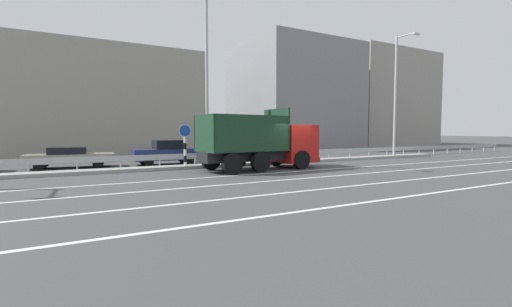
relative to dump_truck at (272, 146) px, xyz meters
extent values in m
plane|color=#424244|center=(0.78, -0.51, -1.26)|extent=(320.00, 320.00, 0.00)
cube|color=silver|center=(-0.89, -1.87, -1.26)|extent=(59.12, 0.16, 0.01)
cube|color=silver|center=(-0.89, -4.21, -1.26)|extent=(59.12, 0.16, 0.01)
cube|color=silver|center=(-0.89, -6.84, -1.26)|extent=(59.12, 0.16, 0.01)
cube|color=silver|center=(-0.89, -9.28, -1.26)|extent=(59.12, 0.16, 0.01)
cube|color=gray|center=(0.78, 2.37, -1.17)|extent=(32.52, 1.10, 0.18)
cube|color=#9EA0A5|center=(0.78, 3.27, -0.64)|extent=(59.12, 0.04, 0.32)
cylinder|color=#ADADB2|center=(-11.76, 3.27, -0.95)|extent=(0.09, 0.09, 0.62)
cylinder|color=#ADADB2|center=(-9.67, 3.27, -0.95)|extent=(0.09, 0.09, 0.62)
cylinder|color=#ADADB2|center=(-7.58, 3.27, -0.95)|extent=(0.09, 0.09, 0.62)
cylinder|color=#ADADB2|center=(-5.49, 3.27, -0.95)|extent=(0.09, 0.09, 0.62)
cylinder|color=#ADADB2|center=(-3.40, 3.27, -0.95)|extent=(0.09, 0.09, 0.62)
cylinder|color=#ADADB2|center=(-1.31, 3.27, -0.95)|extent=(0.09, 0.09, 0.62)
cylinder|color=#ADADB2|center=(0.78, 3.27, -0.95)|extent=(0.09, 0.09, 0.62)
cylinder|color=#ADADB2|center=(2.87, 3.27, -0.95)|extent=(0.09, 0.09, 0.62)
cylinder|color=#ADADB2|center=(4.96, 3.27, -0.95)|extent=(0.09, 0.09, 0.62)
cylinder|color=#ADADB2|center=(7.05, 3.27, -0.95)|extent=(0.09, 0.09, 0.62)
cylinder|color=#ADADB2|center=(9.14, 3.27, -0.95)|extent=(0.09, 0.09, 0.62)
cylinder|color=#ADADB2|center=(11.23, 3.27, -0.95)|extent=(0.09, 0.09, 0.62)
cylinder|color=#ADADB2|center=(13.32, 3.27, -0.95)|extent=(0.09, 0.09, 0.62)
cylinder|color=#ADADB2|center=(15.41, 3.27, -0.95)|extent=(0.09, 0.09, 0.62)
cylinder|color=#ADADB2|center=(17.50, 3.27, -0.95)|extent=(0.09, 0.09, 0.62)
cylinder|color=#ADADB2|center=(19.59, 3.27, -0.95)|extent=(0.09, 0.09, 0.62)
cylinder|color=#ADADB2|center=(21.68, 3.27, -0.95)|extent=(0.09, 0.09, 0.62)
cylinder|color=#ADADB2|center=(23.77, 3.27, -0.95)|extent=(0.09, 0.09, 0.62)
cylinder|color=#ADADB2|center=(25.86, 3.27, -0.95)|extent=(0.09, 0.09, 0.62)
cylinder|color=#ADADB2|center=(27.95, 3.27, -0.95)|extent=(0.09, 0.09, 0.62)
cylinder|color=#ADADB2|center=(30.04, 3.27, -0.95)|extent=(0.09, 0.09, 0.62)
cube|color=red|center=(1.48, 0.12, 0.12)|extent=(2.22, 2.55, 2.15)
cube|color=black|center=(2.51, 0.20, 0.49)|extent=(0.19, 2.06, 0.81)
cube|color=black|center=(2.54, 0.20, -0.80)|extent=(0.28, 2.35, 0.24)
cube|color=black|center=(-1.90, -0.15, -0.48)|extent=(4.83, 1.68, 0.53)
cube|color=#193823|center=(-1.90, -0.15, -0.15)|extent=(4.72, 2.65, 0.12)
cube|color=#193823|center=(-1.99, 0.95, 0.78)|extent=(4.55, 0.46, 1.76)
cube|color=#193823|center=(-1.82, -1.25, 0.78)|extent=(4.55, 0.46, 1.76)
cube|color=#193823|center=(0.32, 0.03, 1.00)|extent=(0.28, 2.30, 2.20)
cube|color=#193823|center=(-4.12, -0.32, 0.78)|extent=(0.28, 2.30, 1.76)
cylinder|color=black|center=(1.08, 1.26, -0.74)|extent=(1.06, 0.40, 1.04)
cylinder|color=black|center=(1.27, -1.08, -0.74)|extent=(1.06, 0.40, 1.04)
cylinder|color=black|center=(-1.64, 1.05, -0.74)|extent=(1.06, 0.40, 1.04)
cylinder|color=black|center=(-1.46, -1.29, -0.74)|extent=(1.06, 0.40, 1.04)
cylinder|color=black|center=(-3.29, 0.92, -0.74)|extent=(1.06, 0.40, 1.04)
cylinder|color=black|center=(-3.11, -1.42, -0.74)|extent=(1.06, 0.40, 1.04)
cylinder|color=white|center=(-4.27, 2.37, -1.08)|extent=(0.16, 0.16, 0.36)
cylinder|color=black|center=(-4.27, 2.37, -0.72)|extent=(0.16, 0.16, 0.36)
cylinder|color=white|center=(-4.27, 2.37, -0.36)|extent=(0.16, 0.16, 0.36)
cylinder|color=black|center=(-4.27, 2.37, 0.00)|extent=(0.16, 0.16, 0.36)
cylinder|color=white|center=(-4.27, 2.37, 0.37)|extent=(0.16, 0.16, 0.36)
cylinder|color=#1E4CB2|center=(-4.27, 2.37, 0.87)|extent=(0.64, 0.03, 0.64)
cylinder|color=white|center=(-4.27, 2.37, 0.87)|extent=(0.69, 0.02, 0.69)
cylinder|color=#ADADB2|center=(-2.94, 2.36, 3.61)|extent=(0.18, 0.18, 9.75)
cylinder|color=#ADADB2|center=(12.83, 2.18, 3.54)|extent=(0.18, 0.18, 9.62)
cylinder|color=#ADADB2|center=(12.90, 1.38, 8.20)|extent=(0.24, 1.62, 0.10)
cube|color=silver|center=(12.97, 0.57, 8.12)|extent=(0.71, 0.26, 0.12)
cube|color=gray|center=(-9.94, 5.88, -0.71)|extent=(4.72, 2.10, 0.51)
cube|color=black|center=(-10.08, 5.89, -0.26)|extent=(2.04, 1.71, 0.40)
cylinder|color=black|center=(-8.46, 6.64, -0.96)|extent=(0.61, 0.24, 0.60)
cylinder|color=black|center=(-8.58, 4.94, -0.96)|extent=(0.61, 0.24, 0.60)
cylinder|color=black|center=(-11.31, 6.83, -0.96)|extent=(0.61, 0.24, 0.60)
cylinder|color=black|center=(-11.42, 5.13, -0.96)|extent=(0.61, 0.24, 0.60)
cube|color=navy|center=(-4.59, 5.31, -0.62)|extent=(4.10, 1.70, 0.69)
cube|color=black|center=(-4.47, 5.31, 0.01)|extent=(1.72, 1.49, 0.56)
cylinder|color=black|center=(-5.87, 4.51, -0.96)|extent=(0.60, 0.20, 0.60)
cylinder|color=black|center=(-5.87, 6.12, -0.96)|extent=(0.60, 0.20, 0.60)
cylinder|color=black|center=(-3.32, 4.51, -0.96)|extent=(0.60, 0.20, 0.60)
cylinder|color=black|center=(-3.32, 6.12, -0.96)|extent=(0.60, 0.20, 0.60)
cube|color=gray|center=(-9.09, 19.42, 3.55)|extent=(21.64, 9.83, 9.62)
cube|color=gray|center=(15.09, 19.52, 5.10)|extent=(13.06, 12.79, 12.73)
cube|color=gray|center=(31.92, 23.25, 5.65)|extent=(15.26, 15.62, 13.82)
camera|label=1|loc=(-10.07, -16.41, 0.81)|focal=24.00mm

